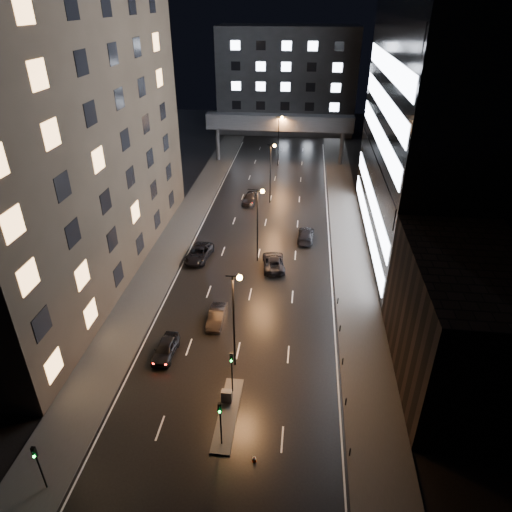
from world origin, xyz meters
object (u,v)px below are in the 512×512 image
object	(u,v)px
car_away_b	(217,316)
car_away_c	(199,253)
car_away_d	(250,198)
car_toward_b	(306,235)
car_away_a	(166,349)
car_toward_a	(273,262)
utility_cabinet	(227,396)

from	to	relation	value
car_away_b	car_away_c	size ratio (longest dim) A/B	0.78
car_away_b	car_away_d	world-z (taller)	car_away_b
car_away_c	car_toward_b	xyz separation A→B (m)	(14.16, 7.13, -0.01)
car_away_d	car_toward_b	xyz separation A→B (m)	(9.70, -12.88, 0.05)
car_away_c	car_away_a	bearing A→B (deg)	-81.00
car_away_c	car_toward_a	xyz separation A→B (m)	(10.10, -1.11, -0.01)
car_away_a	car_toward_b	bearing A→B (deg)	65.26
car_away_c	car_away_d	distance (m)	20.50
car_toward_b	utility_cabinet	bearing A→B (deg)	81.04
car_away_a	utility_cabinet	xyz separation A→B (m)	(6.93, -5.32, -0.05)
car_toward_a	utility_cabinet	xyz separation A→B (m)	(-2.27, -23.23, -0.07)
car_toward_b	utility_cabinet	size ratio (longest dim) A/B	4.75
car_away_a	car_toward_a	world-z (taller)	car_toward_a
car_away_a	car_away_d	world-z (taller)	car_away_a
car_away_a	car_away_b	world-z (taller)	car_away_a
car_toward_a	car_toward_b	world-z (taller)	car_toward_b
car_away_b	car_away_d	distance (m)	33.37
car_toward_a	car_toward_b	distance (m)	9.18
car_away_a	car_away_b	size ratio (longest dim) A/B	1.01
utility_cabinet	car_away_a	bearing A→B (deg)	142.98
car_toward_b	utility_cabinet	xyz separation A→B (m)	(-6.33, -31.47, -0.07)
car_away_b	utility_cabinet	bearing A→B (deg)	-75.29
utility_cabinet	car_away_b	bearing A→B (deg)	105.48
car_away_d	car_toward_b	world-z (taller)	car_toward_b
car_away_a	car_away_c	xyz separation A→B (m)	(-0.90, 19.02, 0.03)
car_away_b	car_away_c	bearing A→B (deg)	109.78
car_toward_a	utility_cabinet	world-z (taller)	car_toward_a
car_away_c	car_toward_a	size ratio (longest dim) A/B	1.02
utility_cabinet	car_away_d	bearing A→B (deg)	94.81
car_away_a	car_away_d	distance (m)	39.20
car_away_d	utility_cabinet	world-z (taller)	car_away_d
car_away_b	car_toward_a	xyz separation A→B (m)	(5.21, 12.25, 0.05)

